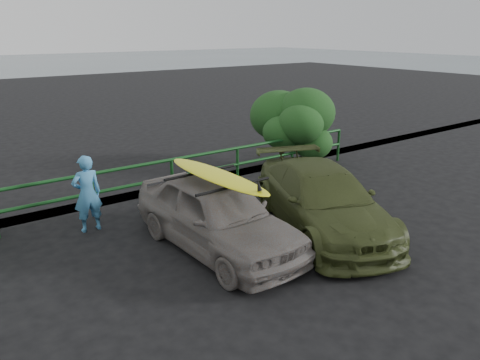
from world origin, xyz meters
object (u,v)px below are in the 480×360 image
object	(u,v)px
guardrail	(135,186)
olive_vehicle	(322,200)
surfboard	(216,175)
sedan	(217,215)
man	(87,194)

from	to	relation	value
guardrail	olive_vehicle	bearing A→B (deg)	-53.61
olive_vehicle	surfboard	xyz separation A→B (m)	(-2.28, 0.53, 0.82)
sedan	olive_vehicle	bearing A→B (deg)	-14.71
sedan	olive_vehicle	xyz separation A→B (m)	(2.28, -0.53, -0.03)
surfboard	man	bearing A→B (deg)	124.37
guardrail	olive_vehicle	size ratio (longest dim) A/B	3.07
surfboard	olive_vehicle	bearing A→B (deg)	-14.71
sedan	olive_vehicle	distance (m)	2.34
guardrail	man	xyz separation A→B (m)	(-1.34, -0.71, 0.29)
man	surfboard	distance (m)	2.93
olive_vehicle	man	bearing A→B (deg)	166.32
man	surfboard	world-z (taller)	man
guardrail	man	world-z (taller)	man
olive_vehicle	surfboard	world-z (taller)	surfboard
guardrail	man	bearing A→B (deg)	-152.26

